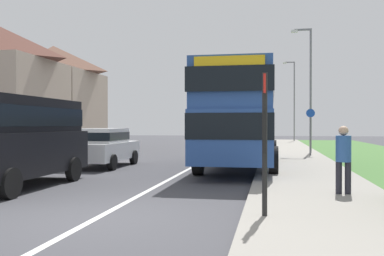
{
  "coord_description": "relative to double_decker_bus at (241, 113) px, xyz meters",
  "views": [
    {
      "loc": [
        3.12,
        -7.42,
        1.69
      ],
      "look_at": [
        0.77,
        5.32,
        1.6
      ],
      "focal_mm": 40.55,
      "sensor_mm": 36.0,
      "label": 1
    }
  ],
  "objects": [
    {
      "name": "ground_plane",
      "position": [
        -1.94,
        -9.67,
        -2.14
      ],
      "size": [
        120.0,
        120.0,
        0.0
      ],
      "primitive_type": "plane",
      "color": "#424247"
    },
    {
      "name": "street_lamp_mid",
      "position": [
        3.23,
        8.03,
        1.95
      ],
      "size": [
        1.14,
        0.2,
        7.1
      ],
      "color": "slate",
      "rests_on": "ground_plane"
    },
    {
      "name": "street_lamp_far",
      "position": [
        3.28,
        26.64,
        2.37
      ],
      "size": [
        1.14,
        0.2,
        7.91
      ],
      "color": "slate",
      "rests_on": "ground_plane"
    },
    {
      "name": "pedestrian_at_stop",
      "position": [
        2.79,
        -6.77,
        -1.17
      ],
      "size": [
        0.34,
        0.34,
        1.67
      ],
      "color": "#23232D",
      "rests_on": "ground_plane"
    },
    {
      "name": "pavement_near_side",
      "position": [
        2.26,
        -3.67,
        -2.08
      ],
      "size": [
        3.2,
        68.0,
        0.12
      ],
      "primitive_type": "cube",
      "color": "gray",
      "rests_on": "ground_plane"
    },
    {
      "name": "bus_stop_sign",
      "position": [
        1.06,
        -9.49,
        -0.6
      ],
      "size": [
        0.09,
        0.52,
        2.6
      ],
      "color": "black",
      "rests_on": "ground_plane"
    },
    {
      "name": "parked_car_white",
      "position": [
        -5.54,
        -0.61,
        -1.28
      ],
      "size": [
        1.99,
        4.1,
        1.55
      ],
      "color": "silver",
      "rests_on": "ground_plane"
    },
    {
      "name": "house_terrace_far_side",
      "position": [
        -15.16,
        10.14,
        1.71
      ],
      "size": [
        6.21,
        12.97,
        7.7
      ],
      "color": "tan",
      "rests_on": "ground_plane"
    },
    {
      "name": "double_decker_bus",
      "position": [
        0.0,
        0.0,
        0.0
      ],
      "size": [
        2.8,
        9.93,
        3.7
      ],
      "color": "#284C93",
      "rests_on": "ground_plane"
    },
    {
      "name": "cycle_route_sign",
      "position": [
        3.16,
        5.96,
        -0.71
      ],
      "size": [
        0.44,
        0.08,
        2.52
      ],
      "color": "slate",
      "rests_on": "ground_plane"
    },
    {
      "name": "parked_van_black",
      "position": [
        -5.63,
        -6.55,
        -0.71
      ],
      "size": [
        2.11,
        5.18,
        2.43
      ],
      "color": "black",
      "rests_on": "ground_plane"
    },
    {
      "name": "lane_marking_centre",
      "position": [
        -1.94,
        -1.67,
        -2.14
      ],
      "size": [
        0.14,
        60.0,
        0.01
      ],
      "primitive_type": "cube",
      "color": "silver",
      "rests_on": "ground_plane"
    }
  ]
}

